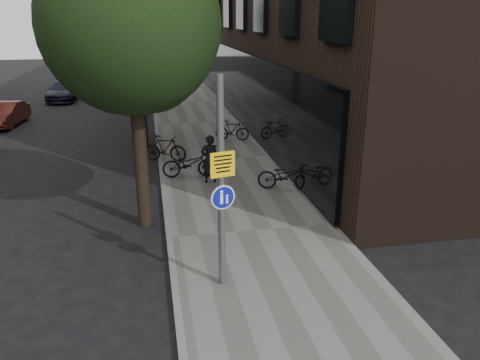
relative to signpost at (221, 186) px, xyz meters
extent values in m
plane|color=black|center=(1.00, -0.93, -2.33)|extent=(120.00, 120.00, 0.00)
cube|color=slate|center=(1.25, 9.07, -2.27)|extent=(4.50, 60.00, 0.12)
cube|color=slate|center=(-1.00, 9.07, -2.26)|extent=(0.15, 60.00, 0.13)
cylinder|color=black|center=(-1.60, 3.57, -0.73)|extent=(0.36, 0.36, 3.20)
sphere|color=black|center=(-1.60, 3.57, 2.97)|extent=(4.40, 4.40, 4.40)
sphere|color=black|center=(-1.20, 4.37, 1.97)|extent=(2.64, 2.64, 2.64)
cylinder|color=black|center=(-1.60, 12.07, -0.73)|extent=(0.36, 0.36, 3.20)
sphere|color=black|center=(-1.60, 12.07, 2.97)|extent=(5.00, 5.00, 5.00)
sphere|color=black|center=(-1.20, 12.87, 1.97)|extent=(3.00, 3.00, 3.00)
cylinder|color=black|center=(-1.60, 21.07, -0.73)|extent=(0.36, 0.36, 3.20)
sphere|color=black|center=(-1.60, 21.07, 2.97)|extent=(5.00, 5.00, 5.00)
sphere|color=black|center=(-1.20, 21.87, 1.97)|extent=(3.00, 3.00, 3.00)
cylinder|color=#595B5E|center=(0.00, 0.00, -0.02)|extent=(0.15, 0.15, 4.37)
cube|color=#D8B60B|center=(0.00, 0.00, 0.46)|extent=(0.50, 0.15, 0.51)
cylinder|color=#0D1595|center=(0.00, 0.00, -0.22)|extent=(0.44, 0.12, 0.45)
cylinder|color=white|center=(0.00, 0.00, -0.22)|extent=(0.49, 0.13, 0.51)
imported|color=black|center=(0.59, 6.41, -1.39)|extent=(0.63, 0.45, 1.64)
imported|color=black|center=(2.89, 5.18, -1.73)|extent=(1.93, 1.26, 0.96)
imported|color=black|center=(2.32, 11.82, -1.75)|extent=(1.59, 0.84, 0.92)
imported|color=black|center=(-0.05, 7.08, -1.72)|extent=(1.90, 0.76, 0.98)
imported|color=black|center=(-0.80, 9.13, -1.70)|extent=(1.77, 1.07, 1.03)
imported|color=#5B211A|center=(-8.68, 17.58, -1.73)|extent=(1.71, 3.77, 1.20)
imported|color=black|center=(-6.92, 25.13, -1.69)|extent=(2.03, 4.50, 1.28)
camera|label=1|loc=(-1.29, -8.55, 3.18)|focal=35.00mm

